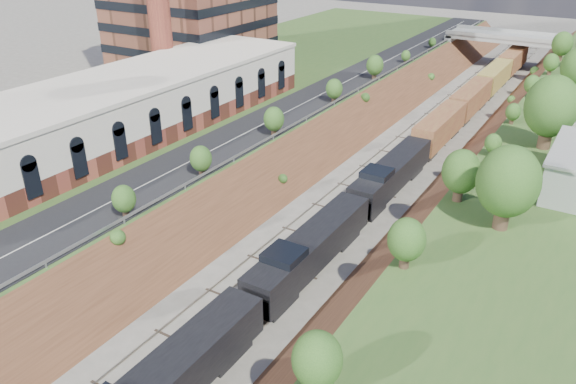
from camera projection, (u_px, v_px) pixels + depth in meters
name	position (u px, v px, depth m)	size (l,w,h in m)	color
platform_left	(200.00, 106.00, 88.50)	(44.00, 180.00, 5.00)	#365824
embankment_left	(322.00, 147.00, 79.33)	(7.07, 180.00, 7.07)	brown
embankment_right	(480.00, 181.00, 69.06)	(7.07, 180.00, 7.07)	brown
rail_left_track	(378.00, 159.00, 75.37)	(1.58, 180.00, 0.18)	gray
rail_right_track	(415.00, 167.00, 72.94)	(1.58, 180.00, 0.18)	gray
road	(295.00, 108.00, 79.20)	(8.00, 180.00, 0.10)	black
guardrail	(320.00, 109.00, 76.92)	(0.10, 171.00, 0.70)	#99999E
commercial_building	(111.00, 111.00, 66.65)	(14.30, 62.30, 7.00)	brown
overpass	(506.00, 44.00, 119.56)	(24.50, 8.30, 7.40)	gray
tree_right_large	(508.00, 182.00, 46.79)	(5.25, 5.25, 7.61)	#473323
tree_left_crest	(86.00, 219.00, 45.94)	(2.45, 2.45, 3.55)	#473323
freight_train	(435.00, 132.00, 77.52)	(3.05, 122.88, 4.56)	black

